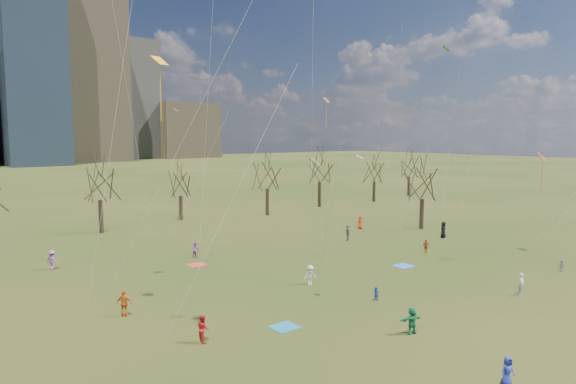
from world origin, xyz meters
TOP-DOWN VIEW (x-y plane):
  - ground at (0.00, 0.00)m, footprint 500.00×500.00m
  - bare_tree_row at (-0.09, 37.22)m, footprint 113.04×29.80m
  - blanket_teal at (-8.02, 1.99)m, footprint 1.60×1.50m
  - blanket_navy at (9.59, 7.23)m, footprint 1.60×1.50m
  - blanket_crimson at (-5.11, 19.02)m, footprint 1.60×1.50m
  - person_0 at (-4.13, -10.37)m, footprint 0.80×0.64m
  - person_1 at (9.79, -3.67)m, footprint 0.70×0.57m
  - person_2 at (-13.08, 3.06)m, footprint 0.69×0.84m
  - person_3 at (18.94, -2.43)m, footprint 0.81×0.83m
  - person_4 at (-15.15, 9.92)m, footprint 1.03×1.04m
  - person_5 at (-2.65, -3.52)m, footprint 1.61×0.78m
  - person_6 at (23.26, 12.77)m, footprint 1.09×1.08m
  - person_8 at (0.28, 2.02)m, footprint 0.46×0.55m
  - person_9 at (-0.91, 7.93)m, footprint 1.14×0.83m
  - person_10 at (15.40, 9.23)m, footprint 0.89×0.53m
  - person_12 at (19.87, 22.72)m, footprint 0.73×0.93m
  - person_14 at (-3.88, 21.62)m, footprint 0.73×0.57m
  - person_15 at (-15.98, 25.40)m, footprint 1.12×1.30m
  - person_16 at (13.58, 18.58)m, footprint 0.77×1.10m
  - kites_airborne at (4.55, 12.26)m, footprint 56.63×40.19m

SIDE VIEW (x-z plane):
  - ground at x=0.00m, z-range 0.00..0.00m
  - blanket_teal at x=-8.02m, z-range 0.00..0.03m
  - blanket_navy at x=9.59m, z-range 0.00..0.03m
  - blanket_crimson at x=-5.11m, z-range 0.00..0.03m
  - person_8 at x=0.28m, z-range 0.00..1.03m
  - person_3 at x=18.94m, z-range 0.00..1.14m
  - person_10 at x=15.40m, z-range 0.00..1.42m
  - person_0 at x=-4.13m, z-range 0.00..1.43m
  - person_14 at x=-3.88m, z-range 0.00..1.50m
  - person_9 at x=-0.91m, z-range 0.00..1.59m
  - person_2 at x=-13.08m, z-range 0.00..1.60m
  - person_5 at x=-2.65m, z-range 0.00..1.67m
  - person_1 at x=9.79m, z-range 0.00..1.67m
  - person_12 at x=19.87m, z-range 0.00..1.68m
  - person_16 at x=13.58m, z-range 0.00..1.74m
  - person_15 at x=-15.98m, z-range 0.00..1.75m
  - person_4 at x=-15.15m, z-range 0.00..1.77m
  - person_6 at x=23.26m, z-range 0.00..1.91m
  - bare_tree_row at x=-0.09m, z-range 1.37..10.87m
  - kites_airborne at x=4.55m, z-range -2.00..30.36m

